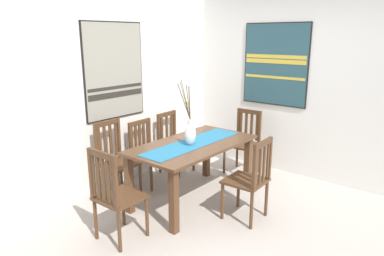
# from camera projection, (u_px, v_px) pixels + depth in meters

# --- Properties ---
(ground_plane) EXTENTS (6.40, 6.40, 0.03)m
(ground_plane) POSITION_uv_depth(u_px,v_px,m) (231.00, 224.00, 3.89)
(ground_plane) COLOR #B2A89E
(wall_back) EXTENTS (6.40, 0.12, 2.70)m
(wall_back) POSITION_uv_depth(u_px,v_px,m) (116.00, 86.00, 4.69)
(wall_back) COLOR silver
(wall_back) RESTS_ON ground_plane
(wall_side) EXTENTS (0.12, 6.40, 2.70)m
(wall_side) POSITION_uv_depth(u_px,v_px,m) (307.00, 83.00, 4.93)
(wall_side) COLOR silver
(wall_side) RESTS_ON ground_plane
(dining_table) EXTENTS (1.62, 0.85, 0.73)m
(dining_table) POSITION_uv_depth(u_px,v_px,m) (193.00, 152.00, 4.29)
(dining_table) COLOR #51331E
(dining_table) RESTS_ON ground_plane
(table_runner) EXTENTS (1.49, 0.36, 0.01)m
(table_runner) POSITION_uv_depth(u_px,v_px,m) (193.00, 143.00, 4.26)
(table_runner) COLOR #236B93
(table_runner) RESTS_ON dining_table
(centerpiece_vase) EXTENTS (0.19, 0.17, 0.79)m
(centerpiece_vase) POSITION_uv_depth(u_px,v_px,m) (190.00, 132.00, 4.16)
(centerpiece_vase) COLOR silver
(centerpiece_vase) RESTS_ON dining_table
(chair_0) EXTENTS (0.43, 0.43, 0.97)m
(chair_0) POSITION_uv_depth(u_px,v_px,m) (115.00, 159.00, 4.42)
(chair_0) COLOR #4C301C
(chair_0) RESTS_ON ground_plane
(chair_1) EXTENTS (0.44, 0.44, 0.89)m
(chair_1) POSITION_uv_depth(u_px,v_px,m) (174.00, 141.00, 5.27)
(chair_1) COLOR #4C301C
(chair_1) RESTS_ON ground_plane
(chair_2) EXTENTS (0.43, 0.43, 0.93)m
(chair_2) POSITION_uv_depth(u_px,v_px,m) (244.00, 141.00, 5.24)
(chair_2) COLOR #4C301C
(chair_2) RESTS_ON ground_plane
(chair_3) EXTENTS (0.43, 0.43, 0.97)m
(chair_3) POSITION_uv_depth(u_px,v_px,m) (115.00, 194.00, 3.43)
(chair_3) COLOR #4C301C
(chair_3) RESTS_ON ground_plane
(chair_4) EXTENTS (0.44, 0.44, 0.88)m
(chair_4) POSITION_uv_depth(u_px,v_px,m) (147.00, 150.00, 4.83)
(chair_4) COLOR #4C301C
(chair_4) RESTS_ON ground_plane
(chair_5) EXTENTS (0.44, 0.44, 0.94)m
(chair_5) POSITION_uv_depth(u_px,v_px,m) (250.00, 178.00, 3.85)
(chair_5) COLOR #4C301C
(chair_5) RESTS_ON ground_plane
(painting_on_back_wall) EXTENTS (0.93, 0.05, 1.23)m
(painting_on_back_wall) POSITION_uv_depth(u_px,v_px,m) (114.00, 71.00, 4.54)
(painting_on_back_wall) COLOR black
(painting_on_side_wall) EXTENTS (0.05, 1.00, 1.18)m
(painting_on_side_wall) POSITION_uv_depth(u_px,v_px,m) (275.00, 65.00, 5.11)
(painting_on_side_wall) COLOR black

